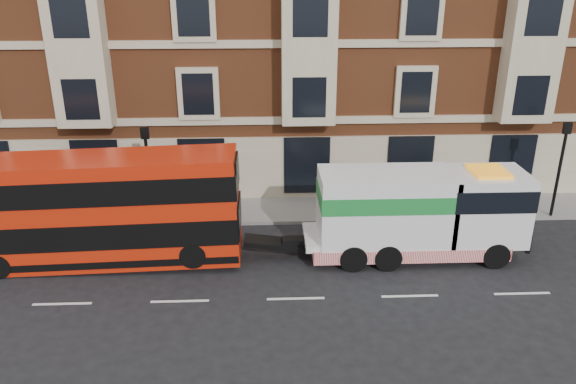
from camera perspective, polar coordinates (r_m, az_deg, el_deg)
The scene contains 7 objects.
ground at distance 19.81m, azimuth 0.79°, elevation -10.79°, with size 120.00×120.00×0.00m, color black.
sidewalk at distance 26.39m, azimuth -0.09°, elevation -1.79°, with size 90.00×3.00×0.15m, color slate.
lamp_post_west at distance 24.73m, azimuth -14.01°, elevation 2.33°, with size 0.35×0.15×4.35m.
lamp_post_east at distance 27.45m, azimuth 25.96°, elevation 2.68°, with size 0.35×0.15×4.35m.
double_decker_bus at distance 22.24m, azimuth -18.73°, elevation -1.60°, with size 10.56×2.42×4.27m.
tow_truck at distance 22.23m, azimuth 12.76°, elevation -2.07°, with size 8.45×2.50×3.52m.
pedestrian at distance 27.79m, azimuth -26.52°, elevation -1.06°, with size 0.57×0.38×1.57m, color #17252F.
Camera 1 is at (-0.95, -16.62, 10.74)m, focal length 35.00 mm.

